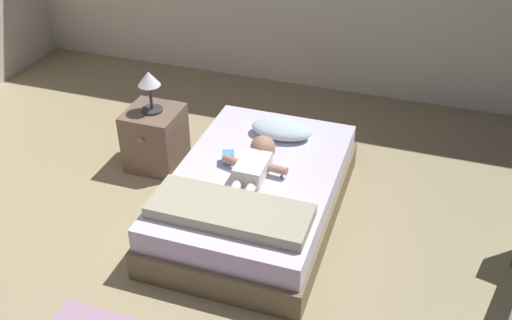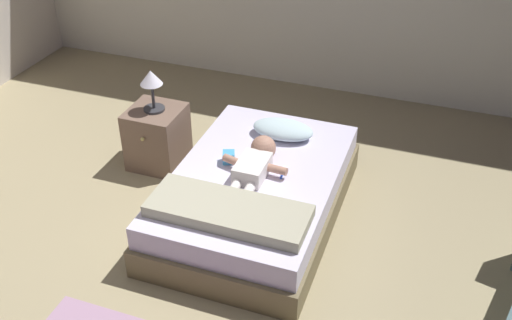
# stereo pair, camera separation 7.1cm
# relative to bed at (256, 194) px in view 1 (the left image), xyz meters

# --- Properties ---
(ground_plane) EXTENTS (8.00, 8.00, 0.00)m
(ground_plane) POSITION_rel_bed_xyz_m (-0.24, -0.78, -0.19)
(ground_plane) COLOR tan
(bed) EXTENTS (1.14, 1.75, 0.39)m
(bed) POSITION_rel_bed_xyz_m (0.00, 0.00, 0.00)
(bed) COLOR brown
(bed) RESTS_ON ground_plane
(pillow) EXTENTS (0.47, 0.28, 0.12)m
(pillow) POSITION_rel_bed_xyz_m (0.03, 0.52, 0.26)
(pillow) COLOR silver
(pillow) RESTS_ON bed
(baby) EXTENTS (0.48, 0.65, 0.18)m
(baby) POSITION_rel_bed_xyz_m (-0.01, 0.01, 0.27)
(baby) COLOR white
(baby) RESTS_ON bed
(toothbrush) EXTENTS (0.03, 0.13, 0.02)m
(toothbrush) POSITION_rel_bed_xyz_m (0.18, 0.05, 0.21)
(toothbrush) COLOR blue
(toothbrush) RESTS_ON bed
(nightstand) EXTENTS (0.41, 0.44, 0.50)m
(nightstand) POSITION_rel_bed_xyz_m (-0.98, 0.38, 0.06)
(nightstand) COLOR #755B4B
(nightstand) RESTS_ON ground_plane
(lamp) EXTENTS (0.17, 0.17, 0.34)m
(lamp) POSITION_rel_bed_xyz_m (-0.98, 0.38, 0.55)
(lamp) COLOR #333338
(lamp) RESTS_ON nightstand
(blanket) EXTENTS (1.02, 0.39, 0.08)m
(blanket) POSITION_rel_bed_xyz_m (0.00, -0.51, 0.24)
(blanket) COLOR #AAA68C
(blanket) RESTS_ON bed
(toy_block) EXTENTS (0.11, 0.11, 0.08)m
(toy_block) POSITION_rel_bed_xyz_m (-0.22, 0.05, 0.24)
(toy_block) COLOR #46A7E2
(toy_block) RESTS_ON bed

